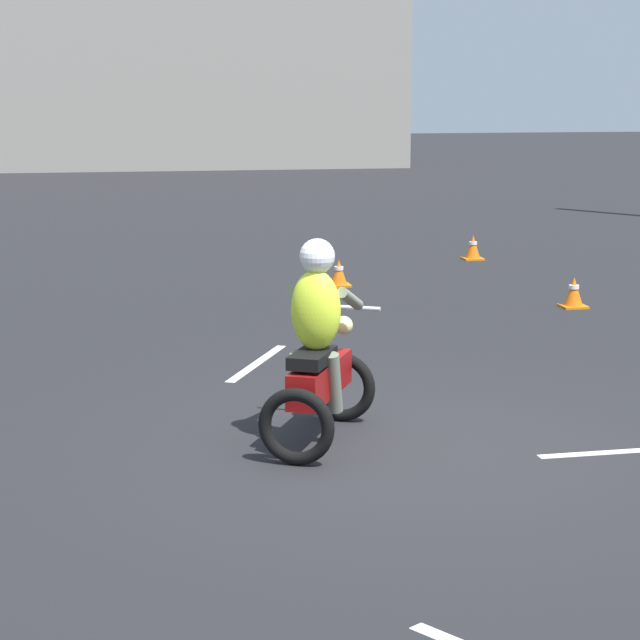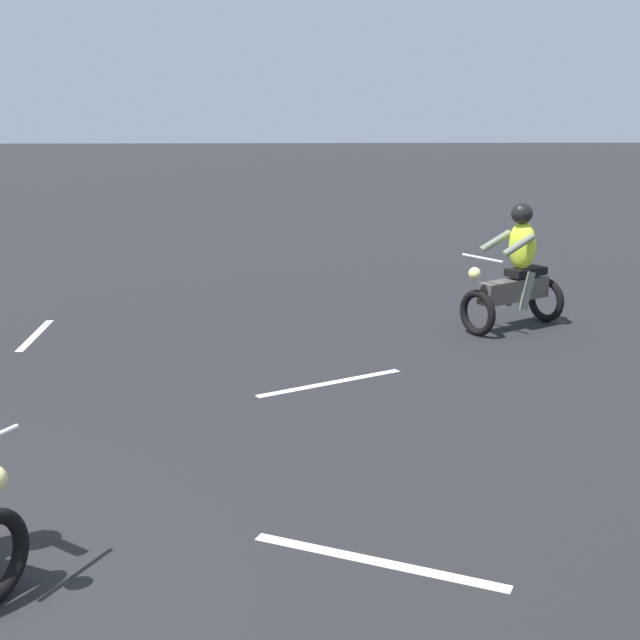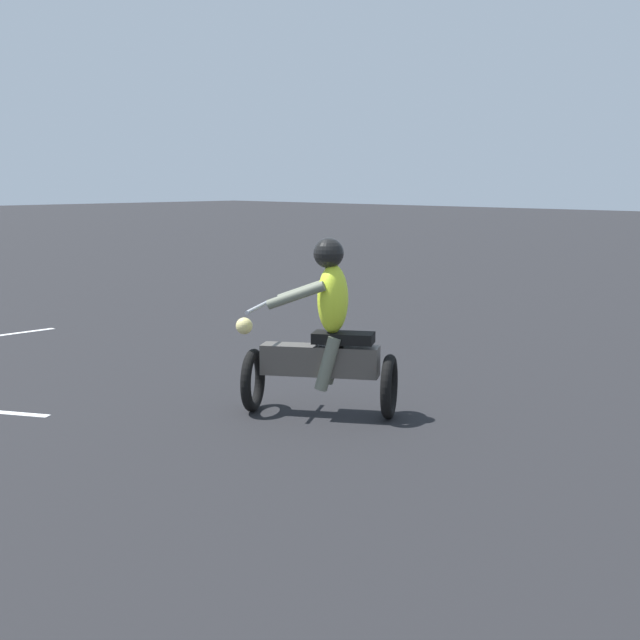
% 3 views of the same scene
% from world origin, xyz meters
% --- Properties ---
extents(motorcycle_rider_background, '(1.27, 1.50, 1.66)m').
position_xyz_m(motorcycle_rider_background, '(-6.83, 5.70, 0.73)').
color(motorcycle_rider_background, black).
rests_on(motorcycle_rider_background, ground).
extents(lane_stripe_ne, '(0.84, 1.63, 0.01)m').
position_xyz_m(lane_stripe_ne, '(-0.74, 3.27, 0.00)').
color(lane_stripe_ne, silver).
rests_on(lane_stripe_ne, ground).
extents(lane_stripe_nw, '(0.94, 1.59, 0.01)m').
position_xyz_m(lane_stripe_nw, '(-4.54, 3.15, 0.00)').
color(lane_stripe_nw, silver).
rests_on(lane_stripe_nw, ground).
extents(lane_stripe_w, '(1.57, 0.13, 0.01)m').
position_xyz_m(lane_stripe_w, '(-6.68, -0.55, 0.00)').
color(lane_stripe_w, silver).
rests_on(lane_stripe_w, ground).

